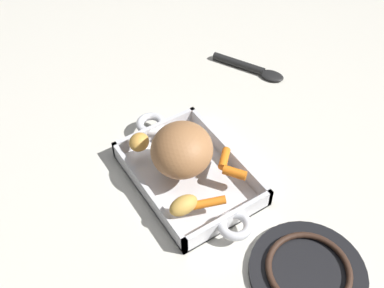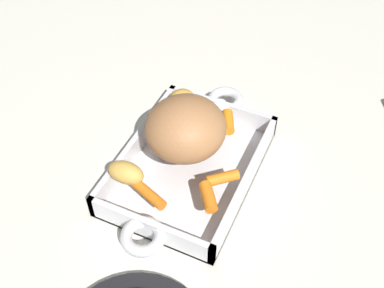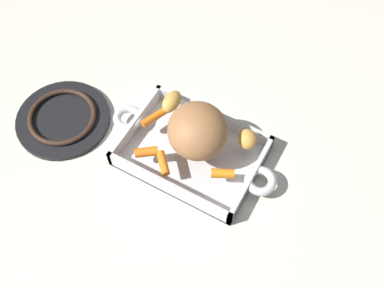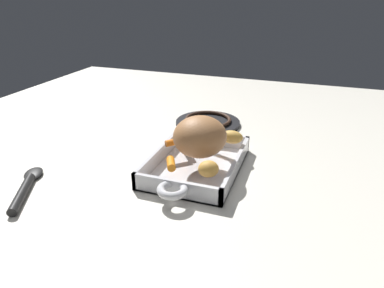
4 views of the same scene
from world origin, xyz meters
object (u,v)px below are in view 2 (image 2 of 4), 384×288
object	(u,v)px
roasting_dish	(189,166)
baby_carrot_northwest	(228,122)
baby_carrot_center_left	(208,197)
pork_roast	(185,129)
potato_near_roast	(126,173)
baby_carrot_northeast	(149,194)
baby_carrot_short	(222,178)
potato_golden_large	(182,99)

from	to	relation	value
roasting_dish	baby_carrot_northwest	world-z (taller)	baby_carrot_northwest
roasting_dish	baby_carrot_center_left	distance (m)	0.10
pork_roast	baby_carrot_center_left	xyz separation A→B (m)	(-0.08, -0.07, -0.04)
pork_roast	potato_near_roast	xyz separation A→B (m)	(-0.09, 0.06, -0.03)
baby_carrot_northwest	baby_carrot_center_left	bearing A→B (deg)	-168.85
baby_carrot_northeast	potato_near_roast	xyz separation A→B (m)	(0.02, 0.05, 0.01)
baby_carrot_short	potato_near_roast	xyz separation A→B (m)	(-0.06, 0.13, 0.01)
roasting_dish	baby_carrot_short	distance (m)	0.08
pork_roast	potato_near_roast	world-z (taller)	pork_roast
pork_roast	baby_carrot_center_left	distance (m)	0.11
roasting_dish	baby_carrot_northwest	bearing A→B (deg)	-19.75
baby_carrot_northeast	potato_golden_large	distance (m)	0.20
baby_carrot_northwest	baby_carrot_northeast	bearing A→B (deg)	164.84
baby_carrot_center_left	potato_near_roast	size ratio (longest dim) A/B	0.81
baby_carrot_short	baby_carrot_center_left	distance (m)	0.04
baby_carrot_northwest	potato_golden_large	world-z (taller)	potato_golden_large
baby_carrot_northwest	baby_carrot_center_left	world-z (taller)	same
roasting_dish	baby_carrot_short	size ratio (longest dim) A/B	7.52
roasting_dish	pork_roast	xyz separation A→B (m)	(0.01, 0.01, 0.08)
potato_near_roast	potato_golden_large	world-z (taller)	potato_golden_large
roasting_dish	baby_carrot_northeast	distance (m)	0.11
pork_roast	potato_golden_large	xyz separation A→B (m)	(0.09, 0.05, -0.03)
baby_carrot_northwest	baby_carrot_northeast	world-z (taller)	same
baby_carrot_northwest	potato_near_roast	size ratio (longest dim) A/B	0.79
baby_carrot_northwest	baby_carrot_short	size ratio (longest dim) A/B	0.90
baby_carrot_center_left	potato_golden_large	world-z (taller)	potato_golden_large
baby_carrot_center_left	pork_roast	bearing A→B (deg)	42.96
pork_roast	potato_near_roast	size ratio (longest dim) A/B	2.20
potato_near_roast	potato_golden_large	distance (m)	0.18
baby_carrot_short	baby_carrot_northwest	bearing A→B (deg)	17.44
baby_carrot_northwest	potato_near_roast	bearing A→B (deg)	150.48
baby_carrot_northeast	baby_carrot_short	distance (m)	0.11
potato_near_roast	baby_carrot_northeast	bearing A→B (deg)	-108.39
baby_carrot_center_left	roasting_dish	bearing A→B (deg)	41.91
roasting_dish	baby_carrot_northeast	world-z (taller)	baby_carrot_northeast
baby_carrot_northeast	potato_golden_large	bearing A→B (deg)	11.19
baby_carrot_short	potato_near_roast	size ratio (longest dim) A/B	0.87
baby_carrot_northeast	baby_carrot_center_left	bearing A→B (deg)	-69.41
baby_carrot_northeast	baby_carrot_short	world-z (taller)	same
pork_roast	baby_carrot_northwest	world-z (taller)	pork_roast
baby_carrot_northwest	potato_golden_large	distance (m)	0.09
baby_carrot_center_left	potato_near_roast	xyz separation A→B (m)	(-0.02, 0.13, 0.01)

